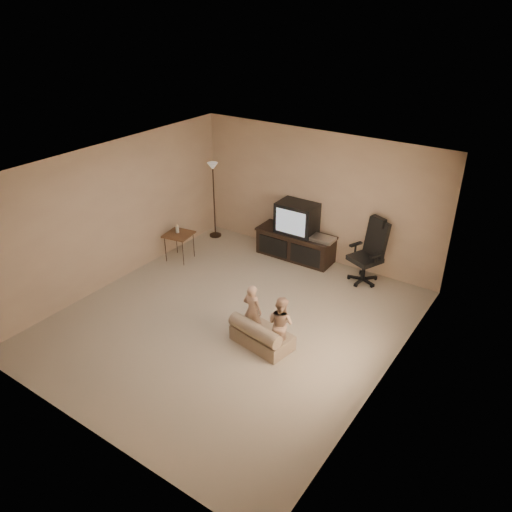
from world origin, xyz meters
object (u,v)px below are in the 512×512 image
Objects in this scene: floor_lamp at (213,184)px; child_sofa at (260,335)px; tv_stand at (297,235)px; toddler_left at (252,311)px; toddler_right at (281,323)px; office_chair at (368,259)px; side_table at (179,234)px.

child_sofa is at bearing -41.69° from floor_lamp.
tv_stand is 1.66× the size of child_sofa.
toddler_right is (0.52, -0.03, -0.00)m from toddler_left.
office_chair is 3.53m from floor_lamp.
side_table is (-1.84, -1.36, 0.06)m from tv_stand.
floor_lamp is at bearing 147.44° from child_sofa.
office_chair is 2.73m from child_sofa.
toddler_right is at bearing -22.08° from side_table.
side_table is 3.17m from child_sofa.
child_sofa is 1.11× the size of toddler_right.
side_table is at bearing 163.13° from child_sofa.
floor_lamp is 4.05m from child_sofa.
side_table is 0.85× the size of toddler_left.
toddler_left is 1.00× the size of toddler_right.
office_chair is (1.52, -0.07, -0.04)m from tv_stand.
floor_lamp is at bearing -177.14° from tv_stand.
floor_lamp reaches higher than side_table.
toddler_left is (0.75, -2.59, -0.04)m from tv_stand.
office_chair is 2.56m from toddler_right.
tv_stand reaches higher than toddler_right.
side_table is at bearing -144.53° from tv_stand.
office_chair is 1.40× the size of toddler_right.
side_table is 3.35m from toddler_right.
floor_lamp is 3.71m from toddler_left.
toddler_right is (-0.25, -2.55, -0.00)m from office_chair.
floor_lamp is (-1.93, -0.13, 0.71)m from tv_stand.
toddler_left is at bearing 157.41° from child_sofa.
tv_stand is 2.91m from toddler_right.
toddler_left is (2.58, -1.23, -0.09)m from side_table.
office_chair reaches higher than tv_stand.
office_chair reaches higher than toddler_right.
side_table is 2.86m from toddler_left.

